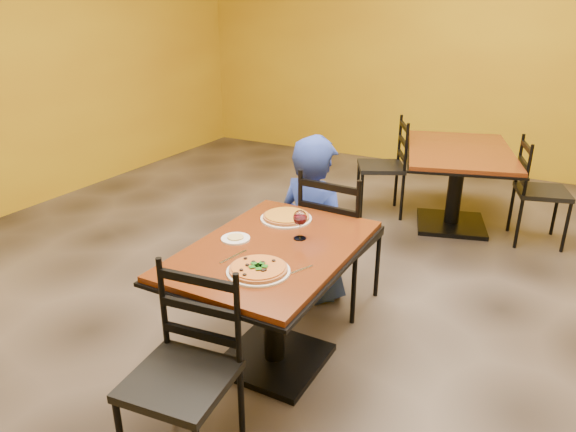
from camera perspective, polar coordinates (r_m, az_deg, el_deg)
The scene contains 18 objects.
floor at distance 3.55m, azimuth 2.61°, elevation -11.25°, with size 7.00×8.00×0.01m, color black.
wall_back at distance 6.81m, azimuth 18.46°, elevation 17.26°, with size 7.00×0.01×3.00m, color gold.
table_main at distance 2.88m, azimuth -1.59°, elevation -6.81°, with size 0.83×1.23×0.75m.
table_second at distance 5.01m, azimuth 18.06°, elevation 4.93°, with size 1.26×1.57×0.75m.
chair_main_near at distance 2.37m, azimuth -11.76°, elevation -17.30°, with size 0.42×0.42×0.92m, color black, non-canonical shape.
chair_main_far at distance 3.54m, azimuth 5.76°, elevation -2.32°, with size 0.45×0.45×0.99m, color black, non-canonical shape.
chair_second_left at distance 5.20m, azimuth 10.13°, elevation 5.29°, with size 0.43×0.43×0.95m, color black, non-canonical shape.
chair_second_right at distance 4.97m, azimuth 26.06°, elevation 2.34°, with size 0.41×0.41×0.91m, color black, non-canonical shape.
diner at distance 3.61m, azimuth 2.92°, elevation -0.11°, with size 0.59×0.39×1.17m, color navy.
plate_main at distance 2.53m, azimuth -3.26°, elevation -6.06°, with size 0.31×0.31×0.01m, color white.
pizza_main at distance 2.52m, azimuth -3.26°, elevation -5.74°, with size 0.28×0.28×0.02m, color maroon.
plate_far at distance 3.13m, azimuth -0.20°, elevation -0.28°, with size 0.31×0.31×0.01m, color white.
pizza_far at distance 3.13m, azimuth -0.20°, elevation -0.01°, with size 0.28×0.28×0.02m, color gold.
side_plate at distance 2.88m, azimuth -5.75°, elevation -2.47°, with size 0.16×0.16×0.01m, color white.
dip at distance 2.88m, azimuth -5.76°, elevation -2.31°, with size 0.09×0.09×0.01m, color tan.
wine_glass at distance 2.84m, azimuth 1.32°, elevation -0.84°, with size 0.08×0.08×0.18m, color white, non-canonical shape.
fork at distance 2.69m, azimuth -5.99°, elevation -4.45°, with size 0.01×0.19×0.00m, color silver.
knife at distance 2.53m, azimuth 0.87°, elevation -6.11°, with size 0.01×0.21×0.00m, color silver.
Camera 1 is at (1.27, -2.68, 1.95)m, focal length 32.50 mm.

